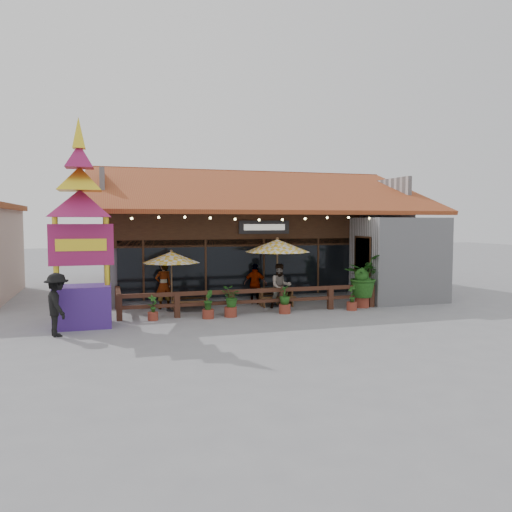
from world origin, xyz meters
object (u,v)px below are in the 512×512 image
object	(u,v)px
thai_sign_tower	(81,209)
pedestrian	(57,305)
umbrella_right	(277,246)
picnic_table_left	(190,298)
tropical_plant	(362,277)
umbrella_left	(171,258)
picnic_table_right	(276,294)

from	to	relation	value
thai_sign_tower	pedestrian	distance (m)	3.22
umbrella_right	picnic_table_left	distance (m)	4.04
picnic_table_left	tropical_plant	distance (m)	6.88
pedestrian	umbrella_right	bearing A→B (deg)	-86.73
umbrella_left	thai_sign_tower	world-z (taller)	thai_sign_tower
picnic_table_right	pedestrian	bearing A→B (deg)	-157.31
tropical_plant	thai_sign_tower	bearing A→B (deg)	-176.34
picnic_table_right	thai_sign_tower	size ratio (longest dim) A/B	0.22
umbrella_left	picnic_table_left	world-z (taller)	umbrella_left
picnic_table_left	thai_sign_tower	distance (m)	5.53
tropical_plant	pedestrian	xyz separation A→B (m)	(-11.24, -1.90, -0.26)
picnic_table_right	pedestrian	xyz separation A→B (m)	(-8.09, -3.38, 0.49)
umbrella_right	thai_sign_tower	size ratio (longest dim) A/B	0.47
umbrella_right	picnic_table_right	bearing A→B (deg)	81.73
umbrella_right	pedestrian	distance (m)	8.75
thai_sign_tower	tropical_plant	size ratio (longest dim) A/B	3.42
picnic_table_left	thai_sign_tower	xyz separation A→B (m)	(-3.86, -2.04, 3.39)
tropical_plant	pedestrian	world-z (taller)	tropical_plant
pedestrian	umbrella_left	bearing A→B (deg)	-66.81
thai_sign_tower	picnic_table_right	bearing A→B (deg)	16.21
umbrella_left	pedestrian	world-z (taller)	umbrella_left
picnic_table_right	thai_sign_tower	bearing A→B (deg)	-163.79
picnic_table_right	thai_sign_tower	distance (m)	8.43
picnic_table_right	pedestrian	distance (m)	8.78
umbrella_right	picnic_table_right	distance (m)	2.01
umbrella_right	picnic_table_right	size ratio (longest dim) A/B	2.17
picnic_table_left	thai_sign_tower	size ratio (longest dim) A/B	0.21
picnic_table_left	tropical_plant	xyz separation A→B (m)	(6.70, -1.37, 0.76)
picnic_table_left	pedestrian	distance (m)	5.62
umbrella_right	pedestrian	bearing A→B (deg)	-159.03
umbrella_left	tropical_plant	size ratio (longest dim) A/B	1.28
tropical_plant	umbrella_right	bearing A→B (deg)	159.69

